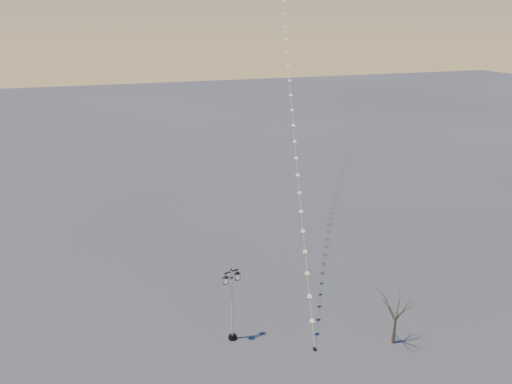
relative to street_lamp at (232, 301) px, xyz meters
name	(u,v)px	position (x,y,z in m)	size (l,w,h in m)	color
ground	(300,364)	(3.47, -3.95, -3.09)	(300.00, 300.00, 0.00)	#414242
street_lamp	(232,301)	(0.00, 0.00, 0.00)	(1.38, 0.75, 5.58)	black
bare_tree	(397,309)	(10.54, -3.90, -0.35)	(2.38, 2.38, 3.94)	#423A26
kite_train	(289,51)	(12.05, 20.48, 14.99)	(14.70, 47.47, 36.30)	black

